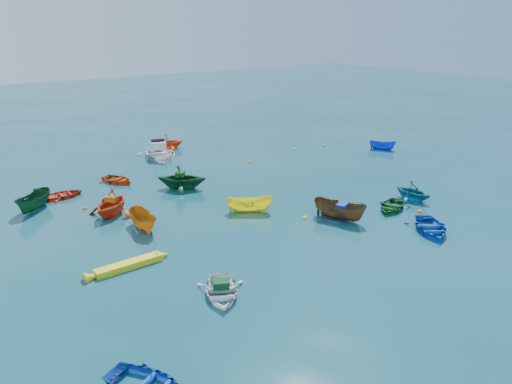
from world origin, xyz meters
TOP-DOWN VIEW (x-y plane):
  - ground at (0.00, 0.00)m, footprint 160.00×160.00m
  - dinghy_white_near at (-8.44, -4.17)m, footprint 3.28×3.62m
  - sampan_brown_mid at (1.83, -0.90)m, footprint 2.37×3.55m
  - dinghy_blue_se at (4.67, -5.20)m, footprint 3.86×4.03m
  - dinghy_orange_w at (-8.85, 7.67)m, footprint 4.25×4.21m
  - sampan_yellow_mid at (-1.79, 3.17)m, footprint 3.00×2.52m
  - dinghy_green_e at (5.62, -1.66)m, footprint 3.41×3.01m
  - dinghy_cyan_se at (8.11, -1.31)m, footprint 2.34×2.68m
  - dinghy_red_nw at (-10.35, 12.60)m, footprint 2.62×1.91m
  - sampan_orange_n at (-8.18, 4.50)m, footprint 1.41×3.09m
  - dinghy_green_n at (-3.09, 9.58)m, footprint 4.41×4.34m
  - sampan_blue_far at (16.93, 8.83)m, footprint 2.04×2.45m
  - dinghy_red_far at (-6.23, 13.60)m, footprint 2.83×3.26m
  - dinghy_orange_far at (1.26, 20.45)m, footprint 3.10×2.80m
  - sampan_green_far at (-12.46, 11.28)m, footprint 3.07×3.06m
  - kayak_yellow at (-10.68, 0.55)m, footprint 4.03×0.73m
  - motorboat_white at (-0.90, 17.97)m, footprint 4.35×5.31m
  - tarp_green_a at (-8.39, -4.08)m, footprint 0.86×0.79m
  - tarp_blue_a at (1.89, -1.04)m, footprint 0.87×0.77m
  - tarp_orange_a at (-8.82, 7.70)m, footprint 0.81×0.83m
  - tarp_green_b at (-3.16, 9.64)m, footprint 0.90×0.93m
  - buoy_ye_a at (0.25, 0.36)m, footprint 0.30×0.30m
  - buoy_or_b at (6.61, -3.05)m, footprint 0.37×0.37m
  - buoy_or_c at (-9.91, 9.56)m, footprint 0.29×0.29m
  - buoy_ye_c at (4.63, 12.30)m, footprint 0.36×0.36m
  - buoy_or_d at (13.46, 12.80)m, footprint 0.32×0.32m
  - buoy_ye_d at (-2.28, 10.70)m, footprint 0.33×0.33m
  - buoy_or_e at (-1.17, 10.62)m, footprint 0.33×0.33m
  - buoy_ye_e at (10.30, 13.40)m, footprint 0.31×0.31m

SIDE VIEW (x-z plane):
  - ground at x=0.00m, z-range 0.00..0.00m
  - dinghy_white_near at x=-8.44m, z-range -0.31..0.31m
  - sampan_brown_mid at x=1.83m, z-range -0.64..0.64m
  - dinghy_blue_se at x=4.67m, z-range -0.34..0.34m
  - dinghy_orange_w at x=-8.85m, z-range -0.85..0.85m
  - sampan_yellow_mid at x=-1.79m, z-range -0.56..0.56m
  - dinghy_green_e at x=5.62m, z-range -0.29..0.29m
  - dinghy_cyan_se at x=8.11m, z-range -0.68..0.68m
  - dinghy_red_nw at x=-10.35m, z-range -0.27..0.27m
  - sampan_orange_n at x=-8.18m, z-range -0.58..0.58m
  - dinghy_green_n at x=-3.09m, z-range -0.88..0.88m
  - sampan_blue_far at x=16.93m, z-range -0.46..0.46m
  - dinghy_red_far at x=-6.23m, z-range -0.28..0.28m
  - dinghy_orange_far at x=1.26m, z-range -0.72..0.72m
  - sampan_green_far at x=-12.46m, z-range -0.61..0.61m
  - kayak_yellow at x=-10.68m, z-range -0.20..0.20m
  - motorboat_white at x=-0.90m, z-range -0.78..0.78m
  - buoy_ye_a at x=0.25m, z-range -0.15..0.15m
  - buoy_or_b at x=6.61m, z-range -0.18..0.18m
  - buoy_or_c at x=-9.91m, z-range -0.15..0.15m
  - buoy_ye_c at x=4.63m, z-range -0.18..0.18m
  - buoy_or_d at x=13.46m, z-range -0.16..0.16m
  - buoy_ye_d at x=-2.28m, z-range -0.16..0.16m
  - buoy_or_e at x=-1.17m, z-range -0.16..0.16m
  - buoy_ye_e at x=10.30m, z-range -0.16..0.16m
  - tarp_green_a at x=-8.39m, z-range 0.31..0.64m
  - tarp_blue_a at x=1.89m, z-range 0.64..0.99m
  - tarp_orange_a at x=-8.82m, z-range 0.85..1.17m
  - tarp_green_b at x=-3.16m, z-range 0.88..1.24m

